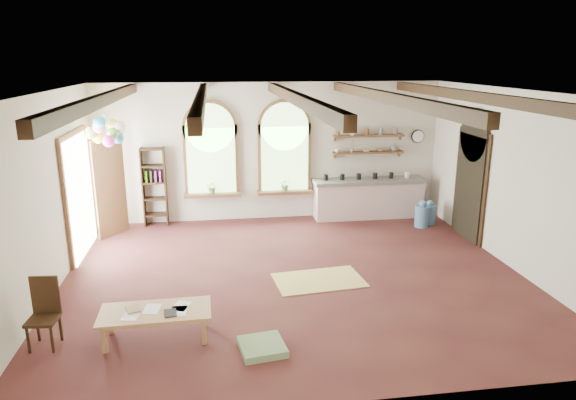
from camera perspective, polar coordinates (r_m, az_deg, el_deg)
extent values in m
plane|color=#552823|center=(9.17, 0.75, -8.43)|extent=(8.00, 8.00, 0.00)
cube|color=brown|center=(11.94, -8.52, 4.37)|extent=(1.24, 0.08, 1.64)
cylinder|color=brown|center=(11.82, -8.67, 7.94)|extent=(1.24, 0.08, 1.24)
cube|color=#90C777|center=(11.90, -8.52, 4.33)|extent=(1.10, 0.04, 1.50)
cube|color=brown|center=(12.02, -8.37, 0.59)|extent=(1.30, 0.28, 0.08)
cube|color=brown|center=(12.05, -0.39, 4.64)|extent=(1.24, 0.08, 1.64)
cylinder|color=brown|center=(11.93, -0.40, 8.19)|extent=(1.24, 0.08, 1.24)
cube|color=#90C777|center=(12.01, -0.36, 4.61)|extent=(1.10, 0.04, 1.50)
cube|color=brown|center=(12.13, -0.33, 0.90)|extent=(1.30, 0.28, 0.08)
cube|color=brown|center=(10.73, -22.19, 0.47)|extent=(0.10, 1.90, 2.50)
cube|color=black|center=(11.42, 19.50, 1.33)|extent=(0.10, 1.30, 2.40)
cube|color=beige|center=(12.48, 8.91, 0.03)|extent=(2.60, 0.55, 0.86)
cube|color=gray|center=(12.36, 9.00, 2.13)|extent=(2.68, 0.62, 0.08)
cube|color=brown|center=(12.40, 8.88, 5.24)|extent=(1.70, 0.24, 0.04)
cube|color=brown|center=(12.34, 8.96, 7.07)|extent=(1.70, 0.24, 0.04)
cylinder|color=black|center=(12.83, 14.24, 6.88)|extent=(0.32, 0.04, 0.32)
cube|color=#321B10|center=(12.05, -15.81, 1.37)|extent=(0.03, 0.32, 1.80)
cube|color=#321B10|center=(11.99, -13.44, 1.47)|extent=(0.03, 0.32, 1.80)
cube|color=tan|center=(7.33, -14.52, -12.00)|extent=(1.50, 0.72, 0.06)
cube|color=tan|center=(7.31, -19.70, -14.40)|extent=(0.07, 0.07, 0.37)
cube|color=tan|center=(7.18, -9.33, -14.20)|extent=(0.07, 0.07, 0.37)
cube|color=tan|center=(7.73, -19.10, -12.63)|extent=(0.07, 0.07, 0.37)
cube|color=tan|center=(7.61, -9.37, -12.40)|extent=(0.07, 0.07, 0.37)
cube|color=#321B10|center=(7.66, -25.59, -11.93)|extent=(0.41, 0.41, 0.04)
cube|color=#321B10|center=(7.68, -25.35, -9.53)|extent=(0.38, 0.07, 0.55)
cube|color=#D7BB6B|center=(9.01, 3.46, -8.88)|extent=(1.60, 1.09, 0.02)
cube|color=#718B60|center=(7.04, -2.89, -15.98)|extent=(0.65, 0.65, 0.10)
cylinder|color=#507CAC|center=(12.34, 15.41, -1.54)|extent=(0.29, 0.29, 0.44)
sphere|color=#507CAC|center=(12.27, 15.50, -0.34)|extent=(0.16, 0.16, 0.16)
cylinder|color=#507CAC|center=(12.06, 14.66, -1.77)|extent=(0.32, 0.32, 0.49)
sphere|color=#507CAC|center=(11.98, 14.76, -0.41)|extent=(0.17, 0.17, 0.17)
cylinder|color=white|center=(10.82, -19.60, 9.61)|extent=(0.01, 0.01, 0.85)
sphere|color=#20658E|center=(10.91, -18.39, 6.55)|extent=(0.24, 0.24, 0.24)
sphere|color=#EF4FEE|center=(11.04, -18.36, 7.28)|extent=(0.24, 0.24, 0.24)
sphere|color=yellow|center=(11.18, -18.94, 7.94)|extent=(0.24, 0.24, 0.24)
sphere|color=white|center=(11.01, -19.75, 8.40)|extent=(0.24, 0.24, 0.24)
sphere|color=yellow|center=(11.06, -20.32, 6.49)|extent=(0.24, 0.24, 0.24)
sphere|color=#83A848|center=(10.93, -21.11, 6.95)|extent=(0.24, 0.24, 0.24)
sphere|color=#DB6792|center=(10.79, -20.28, 7.58)|extent=(0.24, 0.24, 0.24)
sphere|color=#31B6D1|center=(10.63, -20.23, 8.13)|extent=(0.24, 0.24, 0.24)
sphere|color=#FD38B8|center=(10.56, -19.30, 6.19)|extent=(0.24, 0.24, 0.24)
sphere|color=#5ABB42|center=(10.72, -18.85, 7.02)|extent=(0.24, 0.24, 0.24)
sphere|color=beige|center=(10.75, -18.18, 7.74)|extent=(0.24, 0.24, 0.24)
imported|color=olive|center=(7.40, -17.51, -11.63)|extent=(0.25, 0.30, 0.02)
cube|color=black|center=(7.20, -12.94, -12.13)|extent=(0.19, 0.25, 0.01)
imported|color=#598C4C|center=(11.95, -8.41, 1.44)|extent=(0.27, 0.23, 0.30)
imported|color=#598C4C|center=(12.06, -0.31, 1.74)|extent=(0.27, 0.23, 0.30)
imported|color=white|center=(12.19, 5.50, 5.51)|extent=(0.12, 0.10, 0.10)
imported|color=beige|center=(12.28, 7.10, 5.52)|extent=(0.10, 0.10, 0.09)
imported|color=beige|center=(12.38, 8.66, 5.45)|extent=(0.22, 0.22, 0.05)
imported|color=#8C664C|center=(12.48, 10.21, 5.49)|extent=(0.20, 0.20, 0.06)
imported|color=slate|center=(12.59, 11.74, 5.79)|extent=(0.18, 0.18, 0.19)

